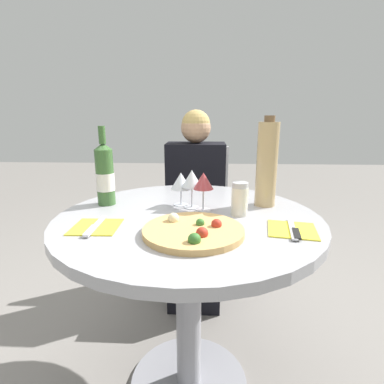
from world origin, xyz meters
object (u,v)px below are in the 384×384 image
at_px(chair_behind_diner, 195,220).
at_px(seated_diner, 195,217).
at_px(wine_bottle, 105,175).
at_px(tall_carafe, 267,164).
at_px(dining_table, 188,257).
at_px(pizza_large, 193,231).

relative_size(chair_behind_diner, seated_diner, 0.79).
xyz_separation_m(seated_diner, wine_bottle, (-0.34, -0.59, 0.38)).
bearing_deg(chair_behind_diner, seated_diner, 90.00).
height_order(chair_behind_diner, wine_bottle, wine_bottle).
relative_size(seated_diner, tall_carafe, 3.26).
bearing_deg(dining_table, chair_behind_diner, 90.21).
bearing_deg(dining_table, seated_diner, 90.26).
relative_size(wine_bottle, tall_carafe, 0.89).
height_order(chair_behind_diner, seated_diner, seated_diner).
bearing_deg(seated_diner, pizza_large, 91.91).
height_order(dining_table, wine_bottle, wine_bottle).
relative_size(chair_behind_diner, pizza_large, 2.92).
bearing_deg(dining_table, wine_bottle, 160.46).
height_order(seated_diner, tall_carafe, seated_diner).
bearing_deg(chair_behind_diner, wine_bottle, 65.31).
distance_m(pizza_large, tall_carafe, 0.45).
bearing_deg(tall_carafe, chair_behind_diner, 112.92).
bearing_deg(tall_carafe, pizza_large, -130.88).
height_order(seated_diner, wine_bottle, seated_diner).
bearing_deg(pizza_large, tall_carafe, 49.12).
distance_m(pizza_large, wine_bottle, 0.50).
relative_size(dining_table, seated_diner, 0.83).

